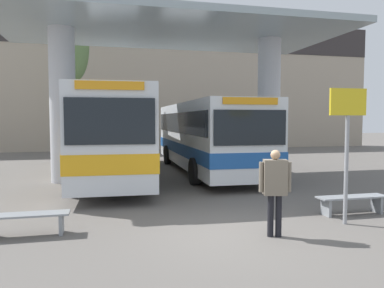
{
  "coord_description": "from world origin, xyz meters",
  "views": [
    {
      "loc": [
        -2.72,
        -7.28,
        2.37
      ],
      "look_at": [
        0.0,
        4.17,
        1.6
      ],
      "focal_mm": 35.0,
      "sensor_mm": 36.0,
      "label": 1
    }
  ],
  "objects": [
    {
      "name": "station_canopy",
      "position": [
        0.0,
        7.58,
        4.92
      ],
      "size": [
        13.38,
        6.74,
        6.02
      ],
      "color": "silver",
      "rests_on": "ground_plane"
    },
    {
      "name": "transit_bus_center_bay",
      "position": [
        1.82,
        9.21,
        1.73
      ],
      "size": [
        2.97,
        11.3,
        3.09
      ],
      "rotation": [
        0.0,
        0.0,
        3.13
      ],
      "color": "silver",
      "rests_on": "ground_plane"
    },
    {
      "name": "transit_bus_left_bay",
      "position": [
        -2.3,
        8.5,
        1.9
      ],
      "size": [
        3.1,
        11.9,
        3.39
      ],
      "rotation": [
        0.0,
        0.0,
        3.1
      ],
      "color": "silver",
      "rests_on": "ground_plane"
    },
    {
      "name": "poplar_tree_behind_left",
      "position": [
        -4.42,
        16.37,
        6.59
      ],
      "size": [
        1.91,
        1.91,
        8.82
      ],
      "color": "brown",
      "rests_on": "ground_plane"
    },
    {
      "name": "pedestrian_waiting",
      "position": [
        0.63,
        -0.42,
        1.08
      ],
      "size": [
        0.65,
        0.36,
        1.76
      ],
      "rotation": [
        0.0,
        0.0,
        -0.25
      ],
      "color": "black",
      "rests_on": "ground_plane"
    },
    {
      "name": "ground_plane",
      "position": [
        0.0,
        0.0,
        0.0
      ],
      "size": [
        100.0,
        100.0,
        0.0
      ],
      "primitive_type": "plane",
      "color": "#605B56"
    },
    {
      "name": "info_sign_platform",
      "position": [
        2.6,
        0.06,
        2.18
      ],
      "size": [
        0.9,
        0.09,
        3.06
      ],
      "color": "gray",
      "rests_on": "ground_plane"
    },
    {
      "name": "waiting_bench_near_pillar",
      "position": [
        -4.27,
        0.78,
        0.34
      ],
      "size": [
        1.68,
        0.44,
        0.46
      ],
      "color": "gray",
      "rests_on": "ground_plane"
    },
    {
      "name": "waiting_bench_mid_platform",
      "position": [
        3.31,
        0.78,
        0.35
      ],
      "size": [
        1.82,
        0.44,
        0.46
      ],
      "color": "gray",
      "rests_on": "ground_plane"
    },
    {
      "name": "townhouse_backdrop",
      "position": [
        0.0,
        22.17,
        5.98
      ],
      "size": [
        40.0,
        0.58,
        10.29
      ],
      "color": "tan",
      "rests_on": "ground_plane"
    },
    {
      "name": "parked_car_street",
      "position": [
        4.61,
        17.87,
        1.04
      ],
      "size": [
        4.46,
        2.22,
        2.12
      ],
      "rotation": [
        0.0,
        0.0,
        0.05
      ],
      "color": "silver",
      "rests_on": "ground_plane"
    }
  ]
}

